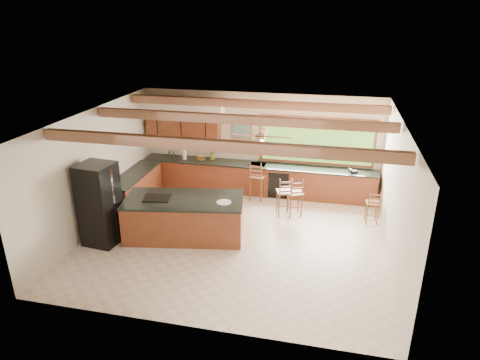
# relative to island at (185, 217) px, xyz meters

# --- Properties ---
(ground) EXTENTS (7.20, 7.20, 0.00)m
(ground) POSITION_rel_island_xyz_m (1.23, 0.12, -0.50)
(ground) COLOR beige
(ground) RESTS_ON ground
(room_shell) EXTENTS (7.27, 6.54, 3.02)m
(room_shell) POSITION_rel_island_xyz_m (1.06, 0.78, 1.71)
(room_shell) COLOR beige
(room_shell) RESTS_ON ground
(counter_run) EXTENTS (7.12, 3.10, 1.24)m
(counter_run) POSITION_rel_island_xyz_m (0.41, 2.65, -0.04)
(counter_run) COLOR brown
(counter_run) RESTS_ON ground
(island) EXTENTS (3.04, 1.82, 1.02)m
(island) POSITION_rel_island_xyz_m (0.00, 0.00, 0.00)
(island) COLOR brown
(island) RESTS_ON ground
(refrigerator) EXTENTS (0.85, 0.83, 1.99)m
(refrigerator) POSITION_rel_island_xyz_m (-1.82, -0.73, 0.49)
(refrigerator) COLOR black
(refrigerator) RESTS_ON ground
(bar_stool_a) EXTENTS (0.48, 0.48, 1.19)m
(bar_stool_a) POSITION_rel_island_xyz_m (1.33, 2.51, 0.20)
(bar_stool_a) COLOR brown
(bar_stool_a) RESTS_ON ground
(bar_stool_b) EXTENTS (0.50, 0.50, 1.11)m
(bar_stool_b) POSITION_rel_island_xyz_m (2.22, 1.67, 0.16)
(bar_stool_b) COLOR brown
(bar_stool_b) RESTS_ON ground
(bar_stool_c) EXTENTS (0.51, 0.51, 1.09)m
(bar_stool_c) POSITION_rel_island_xyz_m (2.51, 1.67, 0.15)
(bar_stool_c) COLOR brown
(bar_stool_c) RESTS_ON ground
(bar_stool_d) EXTENTS (0.37, 0.37, 0.95)m
(bar_stool_d) POSITION_rel_island_xyz_m (4.53, 1.67, 0.06)
(bar_stool_d) COLOR brown
(bar_stool_d) RESTS_ON ground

